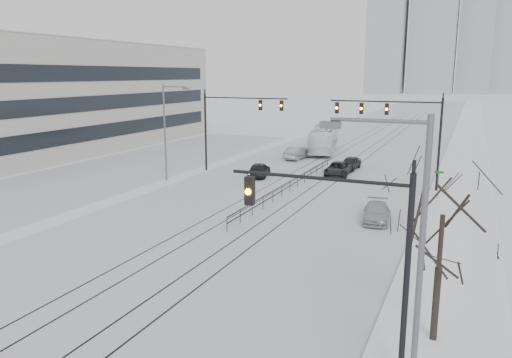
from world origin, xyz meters
name	(u,v)px	position (x,y,z in m)	size (l,w,h in m)	color
road	(362,146)	(0.00, 60.00, 0.01)	(22.00, 260.00, 0.02)	silver
sidewalk_east	(466,152)	(13.50, 60.00, 0.08)	(5.00, 260.00, 0.16)	white
curb	(446,151)	(11.05, 60.00, 0.06)	(0.10, 260.00, 0.12)	gray
parking_strip	(134,166)	(-20.00, 35.00, 0.01)	(14.00, 60.00, 0.03)	silver
tram_rails	(322,171)	(0.00, 40.00, 0.02)	(5.30, 180.00, 0.01)	black
office_building	(10,98)	(-37.97, 35.00, 7.06)	(20.20, 62.20, 14.11)	#B8B5AD
skyline	(461,33)	(5.02, 273.63, 30.65)	(96.00, 48.00, 72.00)	#8F949D
traffic_mast_near	(357,243)	(10.79, 6.00, 4.56)	(6.10, 0.37, 7.00)	black
traffic_mast_ne	(400,123)	(8.15, 34.99, 5.76)	(9.60, 0.37, 8.00)	black
traffic_mast_nw	(231,118)	(-8.52, 36.00, 5.57)	(9.10, 0.37, 8.00)	black
street_light_east	(408,265)	(12.70, 3.00, 5.21)	(2.73, 0.25, 9.00)	#595B60
street_light_west	(167,126)	(-12.20, 30.00, 5.21)	(2.73, 0.25, 9.00)	#595B60
bare_tree	(442,229)	(13.20, 9.00, 4.49)	(4.40, 4.40, 6.10)	black
median_fence	(290,186)	(0.00, 30.00, 0.53)	(0.06, 24.00, 1.00)	black
street_sign	(439,181)	(11.80, 32.00, 1.61)	(0.70, 0.06, 2.40)	#595B60
sedan_sb_inner	(259,170)	(-4.96, 34.93, 0.72)	(1.70, 4.23, 1.44)	black
sedan_sb_outer	(297,153)	(-4.89, 46.32, 0.76)	(1.61, 4.63, 1.52)	#919398
sedan_nb_front	(338,169)	(2.00, 38.60, 0.66)	(2.20, 4.78, 1.33)	black
sedan_nb_right	(376,213)	(8.35, 24.19, 0.61)	(1.72, 4.23, 1.23)	#A4A5AB
sedan_nb_far	(350,163)	(2.37, 42.34, 0.67)	(1.59, 3.94, 1.34)	black
box_truck	(324,139)	(-3.53, 52.83, 1.66)	(2.79, 11.94, 3.32)	white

